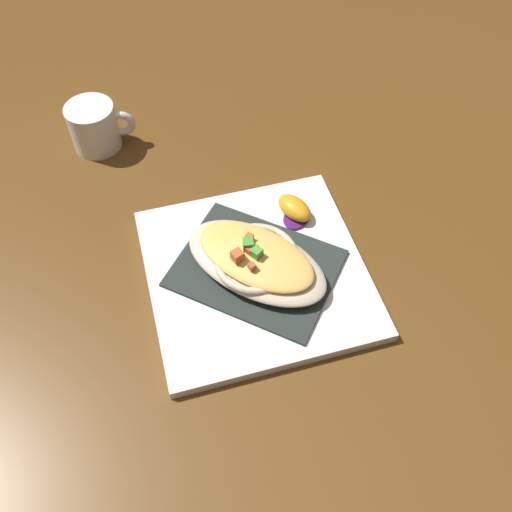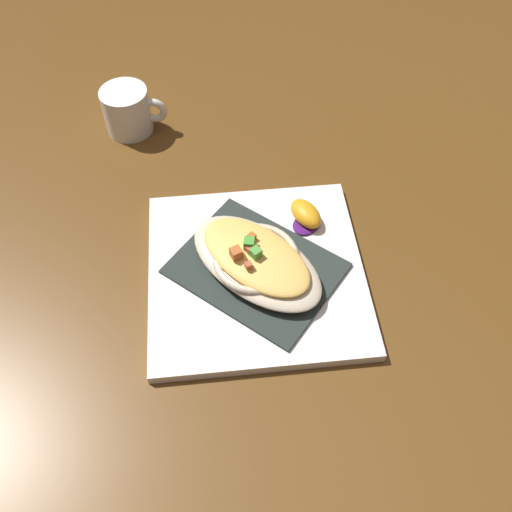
{
  "view_description": "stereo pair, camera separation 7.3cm",
  "coord_description": "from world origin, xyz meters",
  "px_view_note": "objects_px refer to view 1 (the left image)",
  "views": [
    {
      "loc": [
        0.43,
        -0.05,
        0.63
      ],
      "look_at": [
        0.0,
        0.0,
        0.05
      ],
      "focal_mm": 38.87,
      "sensor_mm": 36.0,
      "label": 1
    },
    {
      "loc": [
        0.43,
        0.03,
        0.63
      ],
      "look_at": [
        0.0,
        0.0,
        0.05
      ],
      "focal_mm": 38.87,
      "sensor_mm": 36.0,
      "label": 2
    }
  ],
  "objects_px": {
    "gratin_dish": "(256,259)",
    "coffee_mug": "(95,128)",
    "square_plate": "(256,272)",
    "orange_garnish": "(295,210)"
  },
  "relations": [
    {
      "from": "gratin_dish",
      "to": "coffee_mug",
      "type": "relative_size",
      "value": 2.15
    },
    {
      "from": "gratin_dish",
      "to": "square_plate",
      "type": "bearing_deg",
      "value": 100.94
    },
    {
      "from": "square_plate",
      "to": "orange_garnish",
      "type": "relative_size",
      "value": 3.99
    },
    {
      "from": "square_plate",
      "to": "coffee_mug",
      "type": "height_order",
      "value": "coffee_mug"
    },
    {
      "from": "square_plate",
      "to": "coffee_mug",
      "type": "bearing_deg",
      "value": -141.5
    },
    {
      "from": "gratin_dish",
      "to": "orange_garnish",
      "type": "bearing_deg",
      "value": 143.93
    },
    {
      "from": "gratin_dish",
      "to": "coffee_mug",
      "type": "height_order",
      "value": "coffee_mug"
    },
    {
      "from": "orange_garnish",
      "to": "coffee_mug",
      "type": "bearing_deg",
      "value": -123.9
    },
    {
      "from": "gratin_dish",
      "to": "orange_garnish",
      "type": "height_order",
      "value": "gratin_dish"
    },
    {
      "from": "square_plate",
      "to": "gratin_dish",
      "type": "xyz_separation_m",
      "value": [
        0.0,
        -0.0,
        0.03
      ]
    }
  ]
}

